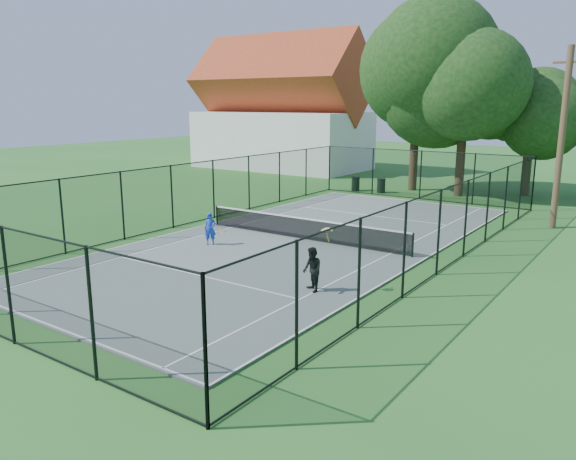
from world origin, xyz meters
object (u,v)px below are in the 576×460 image
Objects in this scene: trash_bin_right at (381,186)px; player_blue at (210,229)px; trash_bin_left at (356,184)px; utility_pole at (562,138)px; player_black at (312,269)px; tennis_net at (304,228)px.

player_blue reaches higher than trash_bin_right.
player_blue reaches higher than trash_bin_left.
player_black is at bearing -106.54° from utility_pole.
trash_bin_left is 21.24m from player_black.
trash_bin_right is 20.78m from player_black.
trash_bin_right is at bearing 102.43° from tennis_net.
utility_pole reaches higher than player_black.
player_blue is 7.14m from player_black.
player_black is at bearing -54.27° from tennis_net.
utility_pole is (8.32, 9.00, 3.67)m from tennis_net.
trash_bin_left is 14.50m from utility_pole.
utility_pole reaches higher than tennis_net.
trash_bin_right is at bearing 7.71° from trash_bin_left.
player_black is (6.66, -2.57, 0.04)m from player_blue.
trash_bin_left is at bearing 160.25° from utility_pole.
trash_bin_left is at bearing 97.49° from player_blue.
tennis_net is 4.98× the size of player_black.
player_blue reaches higher than tennis_net.
utility_pole reaches higher than player_blue.
tennis_net is 10.71× the size of trash_bin_right.
utility_pole reaches higher than trash_bin_left.
player_blue is 0.66× the size of player_black.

